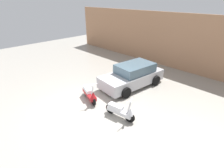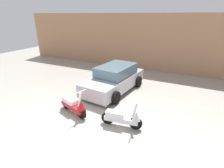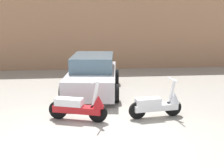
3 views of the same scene
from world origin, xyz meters
name	(u,v)px [view 3 (image 3 of 3)]	position (x,y,z in m)	size (l,w,h in m)	color
ground_plane	(96,132)	(0.00, 0.00, 0.00)	(28.00, 28.00, 0.00)	#9E998E
wall_back	(89,31)	(0.00, 7.82, 1.86)	(19.60, 0.12, 3.72)	tan
scooter_front_left	(80,106)	(-0.38, 0.77, 0.38)	(1.49, 0.75, 1.08)	black
scooter_front_right	(158,104)	(1.65, 0.84, 0.36)	(1.44, 0.54, 1.01)	black
car_rear_left	(93,75)	(0.03, 3.54, 0.61)	(2.13, 3.90, 1.27)	#B7B7BC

